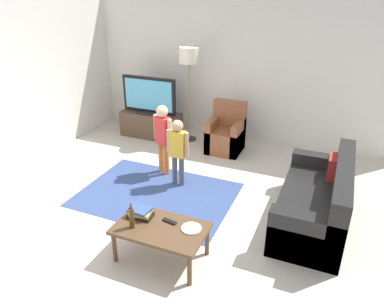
{
  "coord_description": "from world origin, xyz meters",
  "views": [
    {
      "loc": [
        1.8,
        -3.63,
        2.83
      ],
      "look_at": [
        0.0,
        0.6,
        0.65
      ],
      "focal_mm": 34.04,
      "sensor_mm": 36.0,
      "label": 1
    }
  ],
  "objects_px": {
    "armchair": "(226,135)",
    "tv": "(149,96)",
    "couch": "(320,203)",
    "tv_stand": "(151,125)",
    "plate": "(191,228)",
    "child_center": "(178,147)",
    "floor_lamp": "(189,60)",
    "bottle": "(132,217)",
    "coffee_table": "(161,231)",
    "child_near_tv": "(163,134)",
    "book_stack": "(140,213)",
    "tv_remote": "(170,221)"
  },
  "relations": [
    {
      "from": "armchair",
      "to": "plate",
      "type": "bearing_deg",
      "value": -79.07
    },
    {
      "from": "couch",
      "to": "coffee_table",
      "type": "distance_m",
      "value": 2.07
    },
    {
      "from": "floor_lamp",
      "to": "book_stack",
      "type": "relative_size",
      "value": 6.32
    },
    {
      "from": "child_center",
      "to": "couch",
      "type": "bearing_deg",
      "value": -5.29
    },
    {
      "from": "bottle",
      "to": "plate",
      "type": "bearing_deg",
      "value": 20.13
    },
    {
      "from": "couch",
      "to": "coffee_table",
      "type": "relative_size",
      "value": 1.8
    },
    {
      "from": "child_center",
      "to": "coffee_table",
      "type": "height_order",
      "value": "child_center"
    },
    {
      "from": "floor_lamp",
      "to": "bottle",
      "type": "distance_m",
      "value": 3.61
    },
    {
      "from": "floor_lamp",
      "to": "bottle",
      "type": "height_order",
      "value": "floor_lamp"
    },
    {
      "from": "tv_stand",
      "to": "coffee_table",
      "type": "distance_m",
      "value": 3.6
    },
    {
      "from": "couch",
      "to": "bottle",
      "type": "bearing_deg",
      "value": -140.61
    },
    {
      "from": "tv_stand",
      "to": "plate",
      "type": "bearing_deg",
      "value": -54.34
    },
    {
      "from": "coffee_table",
      "to": "bottle",
      "type": "bearing_deg",
      "value": -156.8
    },
    {
      "from": "tv",
      "to": "couch",
      "type": "xyz_separation_m",
      "value": [
        3.38,
        -1.7,
        -0.56
      ]
    },
    {
      "from": "coffee_table",
      "to": "plate",
      "type": "height_order",
      "value": "plate"
    },
    {
      "from": "tv",
      "to": "couch",
      "type": "bearing_deg",
      "value": -26.79
    },
    {
      "from": "tv_stand",
      "to": "couch",
      "type": "xyz_separation_m",
      "value": [
        3.38,
        -1.73,
        0.05
      ]
    },
    {
      "from": "floor_lamp",
      "to": "child_center",
      "type": "xyz_separation_m",
      "value": [
        0.55,
        -1.69,
        -0.91
      ]
    },
    {
      "from": "tv",
      "to": "plate",
      "type": "distance_m",
      "value": 3.7
    },
    {
      "from": "tv_stand",
      "to": "couch",
      "type": "bearing_deg",
      "value": -27.08
    },
    {
      "from": "tv",
      "to": "coffee_table",
      "type": "bearing_deg",
      "value": -59.24
    },
    {
      "from": "plate",
      "to": "tv",
      "type": "bearing_deg",
      "value": 125.85
    },
    {
      "from": "book_stack",
      "to": "tv_remote",
      "type": "height_order",
      "value": "book_stack"
    },
    {
      "from": "couch",
      "to": "child_center",
      "type": "height_order",
      "value": "child_center"
    },
    {
      "from": "couch",
      "to": "coffee_table",
      "type": "bearing_deg",
      "value": -138.26
    },
    {
      "from": "tv_stand",
      "to": "floor_lamp",
      "type": "xyz_separation_m",
      "value": [
        0.76,
        0.15,
        1.3
      ]
    },
    {
      "from": "bottle",
      "to": "coffee_table",
      "type": "bearing_deg",
      "value": 23.2
    },
    {
      "from": "book_stack",
      "to": "couch",
      "type": "bearing_deg",
      "value": 34.88
    },
    {
      "from": "armchair",
      "to": "child_near_tv",
      "type": "xyz_separation_m",
      "value": [
        -0.65,
        -1.24,
        0.39
      ]
    },
    {
      "from": "armchair",
      "to": "tv",
      "type": "bearing_deg",
      "value": 179.33
    },
    {
      "from": "coffee_table",
      "to": "plate",
      "type": "relative_size",
      "value": 4.55
    },
    {
      "from": "couch",
      "to": "child_center",
      "type": "distance_m",
      "value": 2.1
    },
    {
      "from": "tv_stand",
      "to": "coffee_table",
      "type": "height_order",
      "value": "tv_stand"
    },
    {
      "from": "bottle",
      "to": "child_center",
      "type": "bearing_deg",
      "value": 98.2
    },
    {
      "from": "tv_remote",
      "to": "coffee_table",
      "type": "bearing_deg",
      "value": -103.03
    },
    {
      "from": "tv_stand",
      "to": "book_stack",
      "type": "height_order",
      "value": "book_stack"
    },
    {
      "from": "floor_lamp",
      "to": "book_stack",
      "type": "distance_m",
      "value": 3.43
    },
    {
      "from": "tv_remote",
      "to": "plate",
      "type": "distance_m",
      "value": 0.27
    },
    {
      "from": "child_center",
      "to": "book_stack",
      "type": "xyz_separation_m",
      "value": [
        0.22,
        -1.48,
        -0.16
      ]
    },
    {
      "from": "child_center",
      "to": "bottle",
      "type": "height_order",
      "value": "child_center"
    },
    {
      "from": "bottle",
      "to": "plate",
      "type": "xyz_separation_m",
      "value": [
        0.6,
        0.22,
        -0.12
      ]
    },
    {
      "from": "book_stack",
      "to": "plate",
      "type": "distance_m",
      "value": 0.62
    },
    {
      "from": "armchair",
      "to": "child_center",
      "type": "xyz_separation_m",
      "value": [
        -0.27,
        -1.49,
        0.33
      ]
    },
    {
      "from": "tv",
      "to": "couch",
      "type": "distance_m",
      "value": 3.82
    },
    {
      "from": "tv",
      "to": "couch",
      "type": "relative_size",
      "value": 0.61
    },
    {
      "from": "tv_remote",
      "to": "armchair",
      "type": "bearing_deg",
      "value": 105.45
    },
    {
      "from": "coffee_table",
      "to": "book_stack",
      "type": "relative_size",
      "value": 3.55
    },
    {
      "from": "couch",
      "to": "plate",
      "type": "height_order",
      "value": "couch"
    },
    {
      "from": "child_near_tv",
      "to": "plate",
      "type": "height_order",
      "value": "child_near_tv"
    },
    {
      "from": "child_near_tv",
      "to": "coffee_table",
      "type": "bearing_deg",
      "value": -63.77
    }
  ]
}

